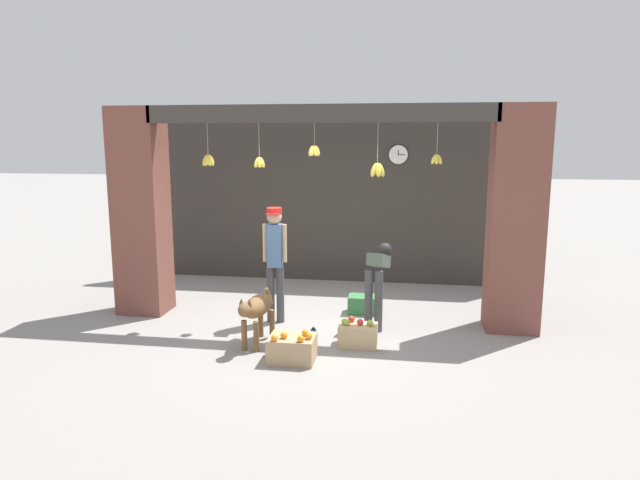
{
  "coord_description": "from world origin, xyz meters",
  "views": [
    {
      "loc": [
        1.23,
        -7.59,
        2.63
      ],
      "look_at": [
        0.0,
        0.39,
        1.16
      ],
      "focal_mm": 32.0,
      "sensor_mm": 36.0,
      "label": 1
    }
  ],
  "objects_px": {
    "produce_box_green": "(363,304)",
    "wall_clock": "(398,155)",
    "water_bottle": "(313,337)",
    "shopkeeper": "(275,255)",
    "fruit_crate_apples": "(358,335)",
    "worker_stooping": "(378,274)",
    "dog": "(257,309)",
    "fruit_crate_oranges": "(292,348)"
  },
  "relations": [
    {
      "from": "worker_stooping",
      "to": "wall_clock",
      "type": "xyz_separation_m",
      "value": [
        0.2,
        2.42,
        1.58
      ]
    },
    {
      "from": "fruit_crate_apples",
      "to": "water_bottle",
      "type": "relative_size",
      "value": 1.99
    },
    {
      "from": "produce_box_green",
      "to": "shopkeeper",
      "type": "bearing_deg",
      "value": -153.18
    },
    {
      "from": "fruit_crate_oranges",
      "to": "dog",
      "type": "bearing_deg",
      "value": 140.59
    },
    {
      "from": "produce_box_green",
      "to": "wall_clock",
      "type": "distance_m",
      "value": 2.91
    },
    {
      "from": "produce_box_green",
      "to": "fruit_crate_oranges",
      "type": "bearing_deg",
      "value": -108.94
    },
    {
      "from": "fruit_crate_apples",
      "to": "produce_box_green",
      "type": "bearing_deg",
      "value": 91.69
    },
    {
      "from": "dog",
      "to": "fruit_crate_apples",
      "type": "xyz_separation_m",
      "value": [
        1.27,
        0.16,
        -0.33
      ]
    },
    {
      "from": "water_bottle",
      "to": "dog",
      "type": "bearing_deg",
      "value": -174.72
    },
    {
      "from": "water_bottle",
      "to": "shopkeeper",
      "type": "bearing_deg",
      "value": 128.57
    },
    {
      "from": "shopkeeper",
      "to": "produce_box_green",
      "type": "relative_size",
      "value": 3.74
    },
    {
      "from": "wall_clock",
      "to": "dog",
      "type": "bearing_deg",
      "value": -116.05
    },
    {
      "from": "dog",
      "to": "worker_stooping",
      "type": "bearing_deg",
      "value": 132.95
    },
    {
      "from": "dog",
      "to": "water_bottle",
      "type": "xyz_separation_m",
      "value": [
        0.72,
        0.07,
        -0.36
      ]
    },
    {
      "from": "fruit_crate_oranges",
      "to": "produce_box_green",
      "type": "height_order",
      "value": "fruit_crate_oranges"
    },
    {
      "from": "worker_stooping",
      "to": "fruit_crate_apples",
      "type": "bearing_deg",
      "value": -93.68
    },
    {
      "from": "dog",
      "to": "shopkeeper",
      "type": "height_order",
      "value": "shopkeeper"
    },
    {
      "from": "shopkeeper",
      "to": "water_bottle",
      "type": "bearing_deg",
      "value": 126.2
    },
    {
      "from": "water_bottle",
      "to": "wall_clock",
      "type": "bearing_deg",
      "value": 74.12
    },
    {
      "from": "fruit_crate_apples",
      "to": "wall_clock",
      "type": "distance_m",
      "value": 3.93
    },
    {
      "from": "produce_box_green",
      "to": "wall_clock",
      "type": "xyz_separation_m",
      "value": [
        0.44,
        1.87,
        2.18
      ]
    },
    {
      "from": "shopkeeper",
      "to": "produce_box_green",
      "type": "distance_m",
      "value": 1.6
    },
    {
      "from": "wall_clock",
      "to": "fruit_crate_apples",
      "type": "bearing_deg",
      "value": -96.96
    },
    {
      "from": "shopkeeper",
      "to": "fruit_crate_apples",
      "type": "bearing_deg",
      "value": 145.79
    },
    {
      "from": "fruit_crate_oranges",
      "to": "water_bottle",
      "type": "relative_size",
      "value": 2.22
    },
    {
      "from": "dog",
      "to": "fruit_crate_oranges",
      "type": "distance_m",
      "value": 0.78
    },
    {
      "from": "fruit_crate_apples",
      "to": "produce_box_green",
      "type": "distance_m",
      "value": 1.39
    },
    {
      "from": "fruit_crate_oranges",
      "to": "fruit_crate_apples",
      "type": "relative_size",
      "value": 1.12
    },
    {
      "from": "dog",
      "to": "worker_stooping",
      "type": "relative_size",
      "value": 0.89
    },
    {
      "from": "dog",
      "to": "shopkeeper",
      "type": "distance_m",
      "value": 1.06
    },
    {
      "from": "fruit_crate_apples",
      "to": "produce_box_green",
      "type": "xyz_separation_m",
      "value": [
        -0.04,
        1.39,
        -0.02
      ]
    },
    {
      "from": "water_bottle",
      "to": "fruit_crate_oranges",
      "type": "bearing_deg",
      "value": -108.25
    },
    {
      "from": "shopkeeper",
      "to": "fruit_crate_oranges",
      "type": "height_order",
      "value": "shopkeeper"
    },
    {
      "from": "wall_clock",
      "to": "produce_box_green",
      "type": "bearing_deg",
      "value": -103.19
    },
    {
      "from": "worker_stooping",
      "to": "water_bottle",
      "type": "relative_size",
      "value": 4.53
    },
    {
      "from": "worker_stooping",
      "to": "fruit_crate_oranges",
      "type": "relative_size",
      "value": 2.04
    },
    {
      "from": "produce_box_green",
      "to": "wall_clock",
      "type": "relative_size",
      "value": 1.28
    },
    {
      "from": "fruit_crate_apples",
      "to": "water_bottle",
      "type": "bearing_deg",
      "value": -170.39
    },
    {
      "from": "shopkeeper",
      "to": "fruit_crate_oranges",
      "type": "distance_m",
      "value": 1.69
    },
    {
      "from": "dog",
      "to": "fruit_crate_oranges",
      "type": "relative_size",
      "value": 1.81
    },
    {
      "from": "worker_stooping",
      "to": "water_bottle",
      "type": "xyz_separation_m",
      "value": [
        -0.75,
        -0.93,
        -0.62
      ]
    },
    {
      "from": "fruit_crate_apples",
      "to": "shopkeeper",
      "type": "bearing_deg",
      "value": 148.16
    }
  ]
}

